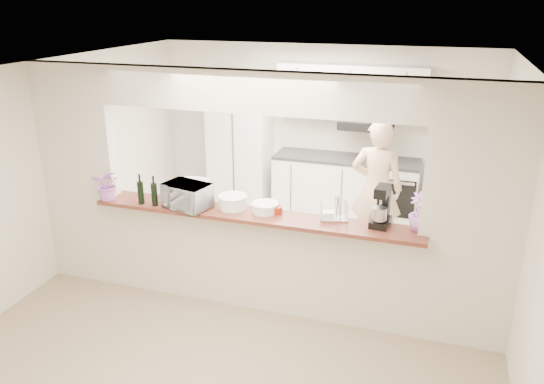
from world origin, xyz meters
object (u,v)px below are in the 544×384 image
at_px(stand_mixer, 382,208).
at_px(person, 376,189).
at_px(toaster_oven, 187,196).
at_px(refrigerator, 462,175).

bearing_deg(stand_mixer, person, 98.19).
height_order(stand_mixer, person, person).
distance_m(toaster_oven, person, 2.47).
relative_size(refrigerator, person, 0.97).
relative_size(refrigerator, toaster_oven, 3.64).
height_order(toaster_oven, person, person).
xyz_separation_m(stand_mixer, person, (-0.23, 1.58, -0.39)).
bearing_deg(person, toaster_oven, 44.86).
relative_size(refrigerator, stand_mixer, 4.29).
xyz_separation_m(toaster_oven, person, (1.72, 1.74, -0.34)).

